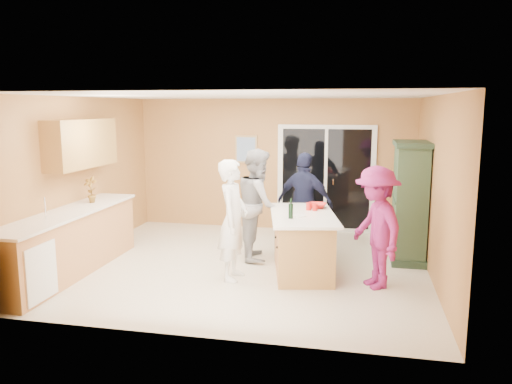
% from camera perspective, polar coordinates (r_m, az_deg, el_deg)
% --- Properties ---
extents(floor, '(5.50, 5.50, 0.00)m').
position_cam_1_polar(floor, '(7.85, -1.23, -8.38)').
color(floor, beige).
rests_on(floor, ground).
extents(ceiling, '(5.50, 5.00, 0.10)m').
position_cam_1_polar(ceiling, '(7.47, -1.31, 10.95)').
color(ceiling, silver).
rests_on(ceiling, wall_back).
extents(wall_back, '(5.50, 0.10, 2.60)m').
position_cam_1_polar(wall_back, '(9.98, 1.98, 3.14)').
color(wall_back, tan).
rests_on(wall_back, ground).
extents(wall_front, '(5.50, 0.10, 2.60)m').
position_cam_1_polar(wall_front, '(5.19, -7.54, -3.03)').
color(wall_front, tan).
rests_on(wall_front, ground).
extents(wall_left, '(0.10, 5.00, 2.60)m').
position_cam_1_polar(wall_left, '(8.60, -19.43, 1.54)').
color(wall_left, tan).
rests_on(wall_left, ground).
extents(wall_right, '(0.10, 5.00, 2.60)m').
position_cam_1_polar(wall_right, '(7.44, 19.85, 0.32)').
color(wall_right, tan).
rests_on(wall_right, ground).
extents(left_cabinet_run, '(0.65, 3.05, 1.24)m').
position_cam_1_polar(left_cabinet_run, '(7.73, -21.18, -5.77)').
color(left_cabinet_run, '#BB7C48').
rests_on(left_cabinet_run, floor).
extents(upper_cabinets, '(0.35, 1.60, 0.75)m').
position_cam_1_polar(upper_cabinets, '(8.28, -19.33, 5.26)').
color(upper_cabinets, '#BB7C48').
rests_on(upper_cabinets, wall_left).
extents(sliding_door, '(1.90, 0.07, 2.10)m').
position_cam_1_polar(sliding_door, '(9.86, 7.97, 1.51)').
color(sliding_door, silver).
rests_on(sliding_door, floor).
extents(framed_picture, '(0.46, 0.04, 0.56)m').
position_cam_1_polar(framed_picture, '(10.04, -1.13, 4.90)').
color(framed_picture, '#A58352').
rests_on(framed_picture, wall_back).
extents(kitchen_island, '(1.24, 1.84, 0.89)m').
position_cam_1_polar(kitchen_island, '(7.47, 5.31, -6.04)').
color(kitchen_island, '#BB7C48').
rests_on(kitchen_island, floor).
extents(green_hutch, '(0.55, 1.04, 1.91)m').
position_cam_1_polar(green_hutch, '(8.29, 17.14, -1.22)').
color(green_hutch, '#233928').
rests_on(green_hutch, floor).
extents(woman_white, '(0.42, 0.63, 1.72)m').
position_cam_1_polar(woman_white, '(7.06, -2.63, -3.22)').
color(woman_white, silver).
rests_on(woman_white, floor).
extents(woman_grey, '(0.85, 0.99, 1.78)m').
position_cam_1_polar(woman_grey, '(8.03, 0.30, -1.40)').
color(woman_grey, '#959597').
rests_on(woman_grey, floor).
extents(woman_navy, '(1.08, 0.71, 1.70)m').
position_cam_1_polar(woman_navy, '(8.38, 5.59, -1.27)').
color(woman_navy, '#1C203D').
rests_on(woman_navy, floor).
extents(woman_magenta, '(1.03, 1.24, 1.67)m').
position_cam_1_polar(woman_magenta, '(6.93, 13.57, -3.97)').
color(woman_magenta, '#93206E').
rests_on(woman_magenta, floor).
extents(serving_bowl, '(0.30, 0.30, 0.07)m').
position_cam_1_polar(serving_bowl, '(7.81, 6.99, -1.54)').
color(serving_bowl, red).
rests_on(serving_bowl, kitchen_island).
extents(tulip_vase, '(0.24, 0.18, 0.42)m').
position_cam_1_polar(tulip_vase, '(8.29, -18.34, 0.26)').
color(tulip_vase, red).
rests_on(tulip_vase, left_cabinet_run).
extents(tumbler_near, '(0.09, 0.09, 0.11)m').
position_cam_1_polar(tumbler_near, '(7.61, 6.03, -1.66)').
color(tumbler_near, red).
rests_on(tumbler_near, kitchen_island).
extents(tumbler_far, '(0.08, 0.08, 0.11)m').
position_cam_1_polar(tumbler_far, '(7.58, 6.75, -1.74)').
color(tumbler_far, red).
rests_on(tumbler_far, kitchen_island).
extents(wine_bottle, '(0.07, 0.07, 0.29)m').
position_cam_1_polar(wine_bottle, '(7.01, 4.00, -2.15)').
color(wine_bottle, black).
rests_on(wine_bottle, kitchen_island).
extents(white_plate, '(0.26, 0.26, 0.01)m').
position_cam_1_polar(white_plate, '(7.19, 4.96, -2.71)').
color(white_plate, white).
rests_on(white_plate, kitchen_island).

